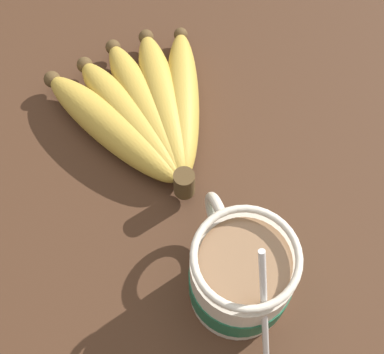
{
  "coord_description": "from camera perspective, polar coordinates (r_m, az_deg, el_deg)",
  "views": [
    {
      "loc": [
        -18.24,
        10.98,
        50.46
      ],
      "look_at": [
        3.22,
        3.39,
        8.12
      ],
      "focal_mm": 50.0,
      "sensor_mm": 36.0,
      "label": 1
    }
  ],
  "objects": [
    {
      "name": "banana_bunch",
      "position": [
        0.55,
        -5.13,
        6.97
      ],
      "size": [
        20.88,
        18.2,
        4.2
      ],
      "color": "#4C381E",
      "rests_on": "table"
    },
    {
      "name": "table",
      "position": [
        0.53,
        4.65,
        -4.97
      ],
      "size": [
        137.67,
        137.67,
        3.97
      ],
      "color": "#422819",
      "rests_on": "ground"
    },
    {
      "name": "coffee_mug",
      "position": [
        0.45,
        5.17,
        -10.51
      ],
      "size": [
        14.06,
        8.57,
        14.15
      ],
      "color": "beige",
      "rests_on": "table"
    }
  ]
}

